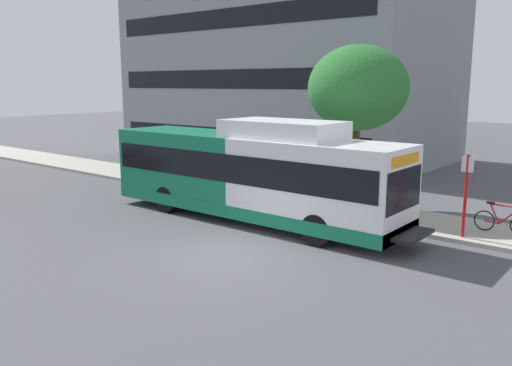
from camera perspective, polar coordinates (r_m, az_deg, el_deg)
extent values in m
plane|color=#4C4C51|center=(21.09, -19.79, -3.21)|extent=(120.00, 120.00, 0.00)
cube|color=#A8A399|center=(23.94, -2.80, -0.80)|extent=(3.00, 56.00, 0.14)
cube|color=white|center=(17.05, 6.80, -0.05)|extent=(2.54, 5.80, 2.73)
cube|color=#14724C|center=(20.68, -6.91, 1.85)|extent=(2.54, 5.80, 2.73)
cube|color=#14724C|center=(18.96, -0.71, -2.41)|extent=(2.57, 11.60, 0.44)
cube|color=black|center=(18.67, -0.72, 2.10)|extent=(2.58, 11.25, 0.96)
cube|color=black|center=(15.72, 15.66, -0.69)|extent=(2.34, 0.10, 1.24)
cube|color=orange|center=(15.57, 15.85, 2.45)|extent=(1.90, 0.08, 0.32)
cube|color=white|center=(17.63, 2.92, 5.83)|extent=(2.16, 4.06, 0.60)
cube|color=black|center=(15.87, 16.72, -5.46)|extent=(1.78, 0.60, 0.10)
cylinder|color=black|center=(16.03, 6.65, -5.10)|extent=(0.30, 1.00, 1.00)
cylinder|color=black|center=(17.92, 10.54, -3.51)|extent=(0.30, 1.00, 1.00)
cylinder|color=black|center=(20.36, -9.69, -1.77)|extent=(0.30, 1.00, 1.00)
cylinder|color=black|center=(21.88, -5.25, -0.78)|extent=(0.30, 1.00, 1.00)
cylinder|color=red|center=(17.41, 21.79, -1.35)|extent=(0.10, 0.10, 2.60)
cube|color=white|center=(17.22, 22.00, 1.90)|extent=(0.04, 0.36, 0.48)
torus|color=black|center=(18.69, 23.55, -3.75)|extent=(0.04, 0.66, 0.66)
cylinder|color=#B2191E|center=(18.45, 25.85, -3.24)|extent=(0.05, 0.64, 0.64)
cylinder|color=#B2191E|center=(18.55, 24.50, -3.06)|extent=(0.05, 0.34, 0.62)
cylinder|color=#B2191E|center=(18.42, 25.47, -2.27)|extent=(0.05, 0.90, 0.05)
cylinder|color=#B2191E|center=(18.63, 24.21, -3.88)|extent=(0.05, 0.45, 0.08)
cube|color=black|center=(18.52, 24.14, -1.98)|extent=(0.12, 0.24, 0.06)
cylinder|color=#4C3823|center=(21.01, 10.74, 1.91)|extent=(0.28, 0.28, 3.11)
ellipsoid|color=#286B2D|center=(20.77, 11.03, 10.10)|extent=(3.84, 3.84, 3.27)
cube|color=black|center=(35.77, 3.36, 5.68)|extent=(11.73, 18.49, 1.10)
cube|color=black|center=(35.63, 3.42, 11.14)|extent=(11.73, 18.49, 1.10)
cube|color=black|center=(35.82, 3.49, 16.59)|extent=(11.73, 18.49, 1.10)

